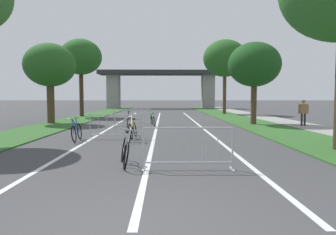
{
  "coord_description": "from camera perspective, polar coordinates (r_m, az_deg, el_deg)",
  "views": [
    {
      "loc": [
        0.41,
        -3.99,
        1.78
      ],
      "look_at": [
        0.61,
        9.68,
        0.87
      ],
      "focal_mm": 33.42,
      "sensor_mm": 36.0,
      "label": 1
    }
  ],
  "objects": [
    {
      "name": "ground_plane",
      "position": [
        4.39,
        -6.56,
        -20.16
      ],
      "size": [
        300.0,
        300.0,
        0.0
      ],
      "primitive_type": "plane",
      "color": "#3D3D3F"
    },
    {
      "name": "grass_verge_left",
      "position": [
        26.57,
        -15.41,
        -0.12
      ],
      "size": [
        2.97,
        52.94,
        0.05
      ],
      "primitive_type": "cube",
      "color": "#2D5B26",
      "rests_on": "ground"
    },
    {
      "name": "grass_verge_right",
      "position": [
        26.37,
        12.05,
        -0.09
      ],
      "size": [
        2.97,
        52.94,
        0.05
      ],
      "primitive_type": "cube",
      "color": "#2D5B26",
      "rests_on": "ground"
    },
    {
      "name": "sidewalk_path_right",
      "position": [
        27.05,
        17.33,
        -0.06
      ],
      "size": [
        2.14,
        52.94,
        0.08
      ],
      "primitive_type": "cube",
      "color": "gray",
      "rests_on": "ground"
    },
    {
      "name": "lane_stripe_center",
      "position": [
        19.39,
        -2.03,
        -1.45
      ],
      "size": [
        0.14,
        30.63,
        0.01
      ],
      "primitive_type": "cube",
      "color": "silver",
      "rests_on": "ground"
    },
    {
      "name": "lane_stripe_right_lane",
      "position": [
        19.51,
        5.74,
        -1.44
      ],
      "size": [
        0.14,
        30.63,
        0.01
      ],
      "primitive_type": "cube",
      "color": "silver",
      "rests_on": "ground"
    },
    {
      "name": "lane_stripe_left_lane",
      "position": [
        19.63,
        -9.76,
        -1.44
      ],
      "size": [
        0.14,
        30.63,
        0.01
      ],
      "primitive_type": "cube",
      "color": "silver",
      "rests_on": "ground"
    },
    {
      "name": "overpass_bridge",
      "position": [
        47.8,
        -1.32,
        6.49
      ],
      "size": [
        18.64,
        3.99,
        5.73
      ],
      "color": "#2D2D30",
      "rests_on": "ground"
    },
    {
      "name": "tree_left_cypress_far",
      "position": [
        22.12,
        -20.75,
        8.83
      ],
      "size": [
        3.32,
        3.32,
        5.27
      ],
      "color": "#4C3823",
      "rests_on": "ground"
    },
    {
      "name": "tree_left_oak_near",
      "position": [
        28.93,
        -15.63,
        10.54
      ],
      "size": [
        3.66,
        3.66,
        6.84
      ],
      "color": "#3D2D1E",
      "rests_on": "ground"
    },
    {
      "name": "tree_right_pine_far",
      "position": [
        20.63,
        15.48,
        9.23
      ],
      "size": [
        3.28,
        3.28,
        5.2
      ],
      "color": "#4C3823",
      "rests_on": "ground"
    },
    {
      "name": "tree_right_oak_mid",
      "position": [
        32.38,
        10.34,
        10.54
      ],
      "size": [
        4.35,
        4.35,
        7.49
      ],
      "color": "#4C3823",
      "rests_on": "ground"
    },
    {
      "name": "crowd_barrier_nearest",
      "position": [
        7.64,
        3.67,
        -5.72
      ],
      "size": [
        2.23,
        0.46,
        1.05
      ],
      "rotation": [
        0.0,
        0.0,
        -0.01
      ],
      "color": "#ADADB2",
      "rests_on": "ground"
    },
    {
      "name": "crowd_barrier_second",
      "position": [
        13.36,
        -9.56,
        -1.67
      ],
      "size": [
        2.24,
        0.54,
        1.05
      ],
      "rotation": [
        0.0,
        0.0,
        -0.04
      ],
      "color": "#ADADB2",
      "rests_on": "ground"
    },
    {
      "name": "crowd_barrier_third",
      "position": [
        18.91,
        -6.52,
        -0.05
      ],
      "size": [
        2.25,
        0.55,
        1.05
      ],
      "rotation": [
        0.0,
        0.0,
        0.05
      ],
      "color": "#ADADB2",
      "rests_on": "ground"
    },
    {
      "name": "bicycle_white_0",
      "position": [
        13.74,
        -6.5,
        -2.1
      ],
      "size": [
        0.43,
        1.65,
        0.99
      ],
      "rotation": [
        0.0,
        0.0,
        -0.07
      ],
      "color": "black",
      "rests_on": "ground"
    },
    {
      "name": "bicycle_silver_1",
      "position": [
        8.21,
        -7.81,
        -6.03
      ],
      "size": [
        0.68,
        1.64,
        1.03
      ],
      "rotation": [
        0.0,
        0.0,
        3.33
      ],
      "color": "black",
      "rests_on": "ground"
    },
    {
      "name": "bicycle_green_2",
      "position": [
        19.26,
        -2.79,
        -0.44
      ],
      "size": [
        0.61,
        1.65,
        0.97
      ],
      "rotation": [
        0.0,
        0.0,
        0.18
      ],
      "color": "black",
      "rests_on": "ground"
    },
    {
      "name": "bicycle_blue_3",
      "position": [
        13.15,
        -16.35,
        -2.48
      ],
      "size": [
        0.56,
        1.63,
        0.99
      ],
      "rotation": [
        0.0,
        0.0,
        3.18
      ],
      "color": "black",
      "rests_on": "ground"
    },
    {
      "name": "bicycle_black_4",
      "position": [
        18.56,
        -7.36,
        -0.54
      ],
      "size": [
        0.47,
        1.74,
        0.98
      ],
      "rotation": [
        0.0,
        0.0,
        0.12
      ],
      "color": "black",
      "rests_on": "ground"
    },
    {
      "name": "bicycle_yellow_5",
      "position": [
        12.76,
        -6.72,
        -2.62
      ],
      "size": [
        0.52,
        1.61,
        0.94
      ],
      "rotation": [
        0.0,
        0.0,
        0.09
      ],
      "color": "black",
      "rests_on": "ground"
    },
    {
      "name": "pedestrian_waiting",
      "position": [
        19.98,
        23.48,
        1.18
      ],
      "size": [
        0.58,
        0.32,
        1.61
      ],
      "rotation": [
        0.0,
        0.0,
        -0.13
      ],
      "color": "#262628",
      "rests_on": "ground"
    }
  ]
}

